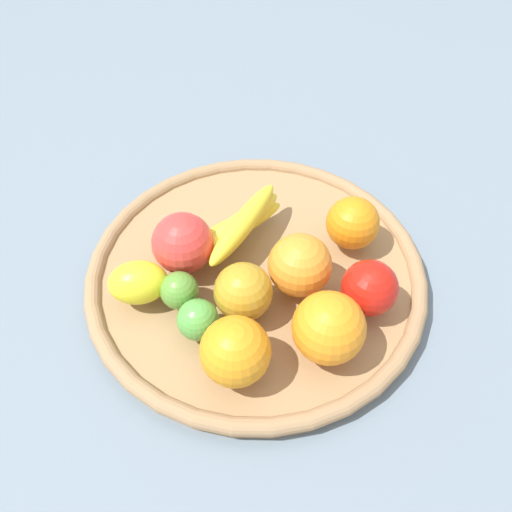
{
  "coord_description": "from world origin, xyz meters",
  "views": [
    {
      "loc": [
        0.03,
        0.43,
        0.56
      ],
      "look_at": [
        0.0,
        0.0,
        0.05
      ],
      "focal_mm": 37.23,
      "sensor_mm": 36.0,
      "label": 1
    }
  ],
  "objects_px": {
    "banana_bunch": "(237,226)",
    "lime_0": "(198,320)",
    "orange_0": "(329,328)",
    "apple_1": "(370,288)",
    "lime_1": "(179,290)",
    "orange_2": "(300,265)",
    "orange_3": "(235,351)",
    "apple_0": "(183,243)",
    "orange_1": "(353,223)",
    "apple_2": "(243,292)",
    "lemon_0": "(138,282)"
  },
  "relations": [
    {
      "from": "orange_1",
      "to": "orange_3",
      "type": "distance_m",
      "value": 0.24
    },
    {
      "from": "lime_0",
      "to": "apple_2",
      "type": "relative_size",
      "value": 0.7
    },
    {
      "from": "banana_bunch",
      "to": "apple_1",
      "type": "distance_m",
      "value": 0.19
    },
    {
      "from": "orange_3",
      "to": "apple_2",
      "type": "xyz_separation_m",
      "value": [
        -0.01,
        -0.08,
        -0.0
      ]
    },
    {
      "from": "apple_0",
      "to": "banana_bunch",
      "type": "relative_size",
      "value": 0.51
    },
    {
      "from": "lime_1",
      "to": "lime_0",
      "type": "height_order",
      "value": "lime_0"
    },
    {
      "from": "lime_1",
      "to": "orange_2",
      "type": "height_order",
      "value": "orange_2"
    },
    {
      "from": "orange_1",
      "to": "lime_0",
      "type": "height_order",
      "value": "orange_1"
    },
    {
      "from": "orange_1",
      "to": "banana_bunch",
      "type": "bearing_deg",
      "value": -5.27
    },
    {
      "from": "lime_1",
      "to": "orange_0",
      "type": "bearing_deg",
      "value": 154.92
    },
    {
      "from": "banana_bunch",
      "to": "apple_1",
      "type": "relative_size",
      "value": 2.26
    },
    {
      "from": "apple_0",
      "to": "orange_3",
      "type": "bearing_deg",
      "value": 109.76
    },
    {
      "from": "apple_0",
      "to": "apple_2",
      "type": "relative_size",
      "value": 1.11
    },
    {
      "from": "orange_0",
      "to": "apple_2",
      "type": "xyz_separation_m",
      "value": [
        0.09,
        -0.06,
        -0.01
      ]
    },
    {
      "from": "apple_1",
      "to": "orange_0",
      "type": "bearing_deg",
      "value": 43.15
    },
    {
      "from": "apple_0",
      "to": "orange_3",
      "type": "distance_m",
      "value": 0.17
    },
    {
      "from": "lime_1",
      "to": "apple_2",
      "type": "relative_size",
      "value": 0.66
    },
    {
      "from": "apple_1",
      "to": "apple_2",
      "type": "xyz_separation_m",
      "value": [
        0.15,
        -0.01,
        0.0
      ]
    },
    {
      "from": "apple_0",
      "to": "lime_0",
      "type": "height_order",
      "value": "apple_0"
    },
    {
      "from": "lime_1",
      "to": "orange_3",
      "type": "height_order",
      "value": "orange_3"
    },
    {
      "from": "orange_1",
      "to": "apple_2",
      "type": "bearing_deg",
      "value": 33.6
    },
    {
      "from": "lime_1",
      "to": "orange_3",
      "type": "bearing_deg",
      "value": 122.66
    },
    {
      "from": "orange_0",
      "to": "apple_1",
      "type": "bearing_deg",
      "value": -136.85
    },
    {
      "from": "lime_1",
      "to": "orange_3",
      "type": "distance_m",
      "value": 0.12
    },
    {
      "from": "orange_0",
      "to": "banana_bunch",
      "type": "bearing_deg",
      "value": -62.47
    },
    {
      "from": "lemon_0",
      "to": "apple_2",
      "type": "relative_size",
      "value": 1.03
    },
    {
      "from": "orange_1",
      "to": "lime_0",
      "type": "bearing_deg",
      "value": 31.89
    },
    {
      "from": "apple_0",
      "to": "lime_0",
      "type": "distance_m",
      "value": 0.11
    },
    {
      "from": "orange_2",
      "to": "orange_0",
      "type": "bearing_deg",
      "value": 101.88
    },
    {
      "from": "apple_2",
      "to": "apple_0",
      "type": "bearing_deg",
      "value": -47.92
    },
    {
      "from": "apple_0",
      "to": "orange_0",
      "type": "relative_size",
      "value": 0.95
    },
    {
      "from": "apple_0",
      "to": "banana_bunch",
      "type": "distance_m",
      "value": 0.08
    },
    {
      "from": "apple_1",
      "to": "lime_1",
      "type": "bearing_deg",
      "value": -5.71
    },
    {
      "from": "banana_bunch",
      "to": "apple_2",
      "type": "height_order",
      "value": "apple_2"
    },
    {
      "from": "orange_0",
      "to": "lemon_0",
      "type": "xyz_separation_m",
      "value": [
        0.21,
        -0.09,
        -0.01
      ]
    },
    {
      "from": "banana_bunch",
      "to": "apple_1",
      "type": "bearing_deg",
      "value": 141.52
    },
    {
      "from": "orange_2",
      "to": "orange_1",
      "type": "bearing_deg",
      "value": -139.27
    },
    {
      "from": "apple_0",
      "to": "apple_2",
      "type": "xyz_separation_m",
      "value": [
        -0.07,
        0.08,
        -0.0
      ]
    },
    {
      "from": "lime_1",
      "to": "banana_bunch",
      "type": "bearing_deg",
      "value": -127.97
    },
    {
      "from": "orange_0",
      "to": "orange_1",
      "type": "xyz_separation_m",
      "value": [
        -0.06,
        -0.16,
        -0.01
      ]
    },
    {
      "from": "orange_1",
      "to": "apple_2",
      "type": "height_order",
      "value": "same"
    },
    {
      "from": "apple_0",
      "to": "orange_0",
      "type": "bearing_deg",
      "value": 139.13
    },
    {
      "from": "apple_2",
      "to": "apple_1",
      "type": "bearing_deg",
      "value": 177.86
    },
    {
      "from": "orange_1",
      "to": "orange_3",
      "type": "xyz_separation_m",
      "value": [
        0.16,
        0.18,
        0.0
      ]
    },
    {
      "from": "orange_0",
      "to": "banana_bunch",
      "type": "relative_size",
      "value": 0.54
    },
    {
      "from": "apple_0",
      "to": "lemon_0",
      "type": "relative_size",
      "value": 1.08
    },
    {
      "from": "apple_0",
      "to": "apple_1",
      "type": "xyz_separation_m",
      "value": [
        -0.22,
        0.08,
        -0.01
      ]
    },
    {
      "from": "orange_1",
      "to": "apple_1",
      "type": "height_order",
      "value": "orange_1"
    },
    {
      "from": "banana_bunch",
      "to": "lime_0",
      "type": "height_order",
      "value": "banana_bunch"
    },
    {
      "from": "orange_0",
      "to": "lime_0",
      "type": "distance_m",
      "value": 0.15
    }
  ]
}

